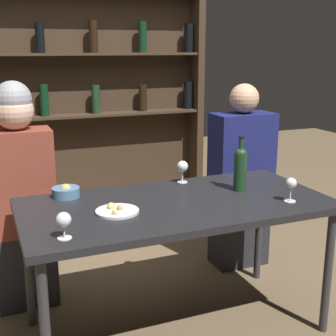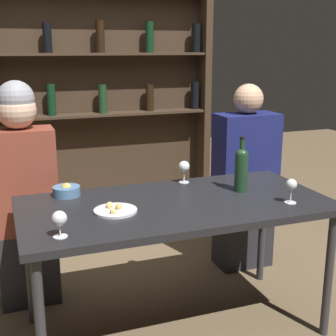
{
  "view_description": "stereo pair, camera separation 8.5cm",
  "coord_description": "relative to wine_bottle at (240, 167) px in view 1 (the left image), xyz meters",
  "views": [
    {
      "loc": [
        -0.89,
        -2.07,
        1.48
      ],
      "look_at": [
        0.0,
        0.12,
        0.87
      ],
      "focal_mm": 50.0,
      "sensor_mm": 36.0,
      "label": 1
    },
    {
      "loc": [
        -0.81,
        -2.1,
        1.48
      ],
      "look_at": [
        0.0,
        0.12,
        0.87
      ],
      "focal_mm": 50.0,
      "sensor_mm": 36.0,
      "label": 2
    }
  ],
  "objects": [
    {
      "name": "ground_plane",
      "position": [
        -0.4,
        -0.05,
        -0.85
      ],
      "size": [
        10.0,
        10.0,
        0.0
      ],
      "primitive_type": "plane",
      "color": "brown"
    },
    {
      "name": "dining_table",
      "position": [
        -0.4,
        -0.05,
        -0.19
      ],
      "size": [
        1.56,
        0.77,
        0.72
      ],
      "color": "black",
      "rests_on": "ground_plane"
    },
    {
      "name": "wine_rack_wall",
      "position": [
        -0.4,
        1.67,
        0.27
      ],
      "size": [
        1.87,
        0.21,
        2.18
      ],
      "color": "#38281C",
      "rests_on": "ground_plane"
    },
    {
      "name": "wine_bottle",
      "position": [
        0.0,
        0.0,
        0.0
      ],
      "size": [
        0.07,
        0.07,
        0.3
      ],
      "color": "#19381E",
      "rests_on": "dining_table"
    },
    {
      "name": "wine_glass_0",
      "position": [
        0.14,
        -0.26,
        -0.04
      ],
      "size": [
        0.06,
        0.06,
        0.13
      ],
      "color": "silver",
      "rests_on": "dining_table"
    },
    {
      "name": "wine_glass_1",
      "position": [
        -0.23,
        0.26,
        -0.04
      ],
      "size": [
        0.06,
        0.06,
        0.13
      ],
      "color": "silver",
      "rests_on": "dining_table"
    },
    {
      "name": "wine_glass_2",
      "position": [
        -1.01,
        -0.31,
        -0.06
      ],
      "size": [
        0.06,
        0.06,
        0.11
      ],
      "color": "silver",
      "rests_on": "dining_table"
    },
    {
      "name": "food_plate_0",
      "position": [
        -0.72,
        -0.09,
        -0.12
      ],
      "size": [
        0.21,
        0.21,
        0.04
      ],
      "color": "silver",
      "rests_on": "dining_table"
    },
    {
      "name": "snack_bowl",
      "position": [
        -0.9,
        0.24,
        -0.11
      ],
      "size": [
        0.14,
        0.14,
        0.07
      ],
      "color": "#4C7299",
      "rests_on": "dining_table"
    },
    {
      "name": "seated_person_left",
      "position": [
        -1.11,
        0.52,
        -0.2
      ],
      "size": [
        0.37,
        0.22,
        1.31
      ],
      "color": "#26262B",
      "rests_on": "ground_plane"
    },
    {
      "name": "seated_person_right",
      "position": [
        0.32,
        0.52,
        -0.26
      ],
      "size": [
        0.41,
        0.22,
        1.26
      ],
      "color": "#26262B",
      "rests_on": "ground_plane"
    }
  ]
}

